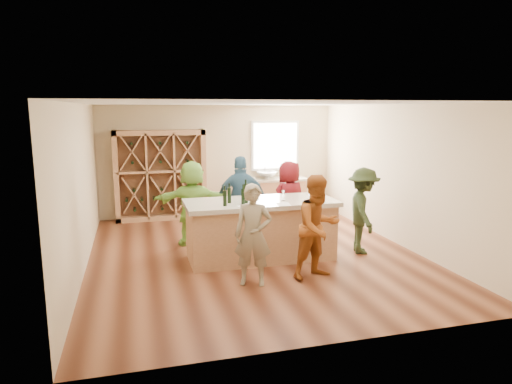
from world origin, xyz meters
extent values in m
cube|color=brown|center=(0.00, 0.00, -0.05)|extent=(6.00, 7.00, 0.10)
cube|color=white|center=(0.00, 0.00, 2.85)|extent=(6.00, 7.00, 0.10)
cube|color=beige|center=(0.00, 3.55, 1.40)|extent=(6.00, 0.10, 2.80)
cube|color=beige|center=(0.00, -3.55, 1.40)|extent=(6.00, 0.10, 2.80)
cube|color=beige|center=(-3.05, 0.00, 1.40)|extent=(0.10, 7.00, 2.80)
cube|color=beige|center=(3.05, 0.00, 1.40)|extent=(0.10, 7.00, 2.80)
cube|color=white|center=(1.50, 3.47, 1.75)|extent=(1.30, 0.06, 1.30)
cube|color=white|center=(1.50, 3.44, 1.75)|extent=(1.18, 0.01, 1.18)
cube|color=#B07C54|center=(-1.50, 3.27, 1.10)|extent=(2.20, 0.45, 2.20)
cube|color=#B07C54|center=(1.40, 3.20, 0.43)|extent=(1.60, 0.58, 0.86)
cube|color=#BCB19A|center=(1.40, 3.20, 0.89)|extent=(1.70, 0.62, 0.06)
imported|color=silver|center=(1.20, 3.20, 1.01)|extent=(0.54, 0.54, 0.19)
cylinder|color=silver|center=(1.20, 3.38, 1.07)|extent=(0.02, 0.02, 0.30)
cube|color=#B07C54|center=(0.06, -0.28, 0.50)|extent=(2.60, 1.00, 1.00)
cube|color=#BCB19A|center=(0.06, -0.28, 1.04)|extent=(2.72, 1.12, 0.08)
cylinder|color=black|center=(-0.65, -0.57, 1.21)|extent=(0.07, 0.07, 0.27)
cylinder|color=black|center=(-0.53, -0.34, 1.21)|extent=(0.07, 0.07, 0.27)
cylinder|color=black|center=(-0.32, -0.51, 1.21)|extent=(0.08, 0.08, 0.27)
cylinder|color=black|center=(-0.25, -0.40, 1.25)|extent=(0.10, 0.10, 0.33)
cone|color=white|center=(-0.20, -0.72, 1.17)|extent=(0.08, 0.08, 0.17)
cone|color=white|center=(0.78, -0.77, 1.16)|extent=(0.08, 0.08, 0.17)
cone|color=white|center=(0.45, -0.39, 1.17)|extent=(0.09, 0.09, 0.19)
cone|color=white|center=(1.04, -0.49, 1.18)|extent=(0.08, 0.08, 0.19)
cube|color=white|center=(-0.32, -0.73, 1.08)|extent=(0.29, 0.34, 0.00)
cube|color=white|center=(0.35, -0.70, 1.08)|extent=(0.26, 0.32, 0.00)
cube|color=white|center=(0.87, -0.68, 1.08)|extent=(0.23, 0.30, 0.00)
imported|color=gray|center=(-0.39, -1.47, 0.79)|extent=(0.69, 0.60, 1.59)
imported|color=#994C19|center=(0.69, -1.45, 0.84)|extent=(0.91, 0.66, 1.69)
imported|color=#263319|center=(2.02, -0.45, 0.82)|extent=(0.76, 1.15, 1.63)
imported|color=#335972|center=(-0.05, 0.75, 0.89)|extent=(1.13, 0.71, 1.79)
imported|color=#590F14|center=(0.99, 0.82, 0.82)|extent=(0.92, 0.74, 1.65)
imported|color=#8CC64C|center=(-1.02, 0.91, 0.86)|extent=(1.66, 0.84, 1.71)
camera|label=1|loc=(-2.11, -8.03, 2.71)|focal=32.00mm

